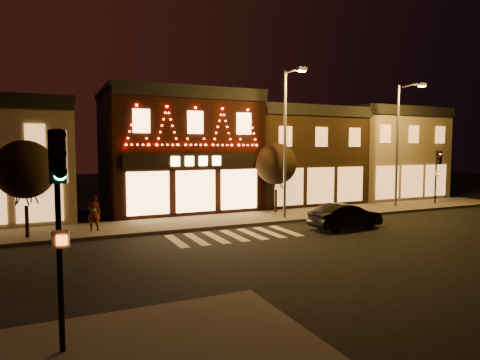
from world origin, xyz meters
TOP-DOWN VIEW (x-y plane):
  - ground at (0.00, 0.00)m, footprint 120.00×120.00m
  - sidewalk_far at (2.00, 8.00)m, footprint 44.00×4.00m
  - building_pulp at (0.00, 13.98)m, footprint 10.20×8.34m
  - building_right_a at (9.50, 13.99)m, footprint 9.20×8.28m
  - building_right_b at (18.50, 13.99)m, footprint 9.20×8.28m
  - traffic_signal_near at (-8.25, -5.90)m, footprint 0.36×0.49m
  - traffic_signal_far at (18.55, 7.62)m, footprint 0.33×0.46m
  - streetlamp_mid at (4.66, 6.66)m, footprint 0.55×2.01m
  - streetlamp_right at (14.75, 7.66)m, footprint 0.75×2.01m
  - tree_left at (-9.41, 7.15)m, footprint 2.77×2.77m
  - tree_right at (5.33, 9.15)m, footprint 2.74×2.74m
  - dark_sedan at (6.32, 3.19)m, footprint 4.25×1.66m
  - pedestrian at (-6.35, 7.54)m, footprint 0.69×0.47m

SIDE VIEW (x-z plane):
  - ground at x=0.00m, z-range 0.00..0.00m
  - sidewalk_far at x=2.00m, z-range 0.00..0.15m
  - dark_sedan at x=6.32m, z-range 0.00..1.38m
  - pedestrian at x=-6.35m, z-range 0.15..1.98m
  - traffic_signal_far at x=18.55m, z-range 1.02..5.07m
  - tree_right at x=5.33m, z-range 1.07..5.65m
  - tree_left at x=-9.41m, z-range 1.08..5.72m
  - traffic_signal_near at x=-8.25m, z-range 1.10..5.75m
  - building_right_a at x=9.50m, z-range 0.01..7.51m
  - building_right_b at x=18.50m, z-range 0.01..7.81m
  - building_pulp at x=0.00m, z-range 0.01..8.31m
  - streetlamp_right at x=14.75m, z-range 0.91..9.68m
  - streetlamp_mid at x=4.66m, z-range 0.92..9.76m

